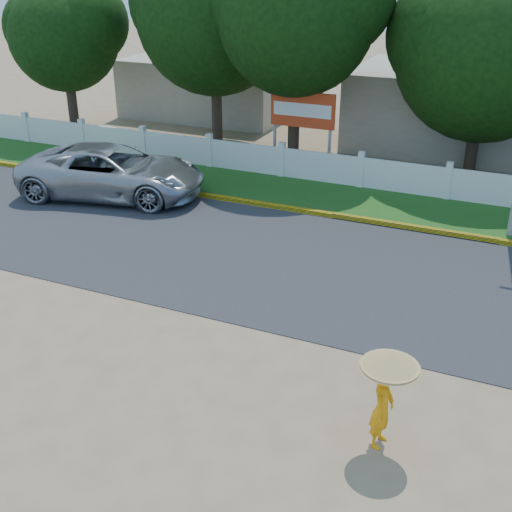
% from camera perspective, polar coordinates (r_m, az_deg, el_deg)
% --- Properties ---
extents(ground, '(120.00, 120.00, 0.00)m').
position_cam_1_polar(ground, '(13.77, -3.38, -8.20)').
color(ground, '#9E8460').
rests_on(ground, ground).
extents(road, '(60.00, 7.00, 0.02)m').
position_cam_1_polar(road, '(17.35, 3.32, -0.59)').
color(road, '#38383A').
rests_on(road, ground).
extents(grass_verge, '(60.00, 3.50, 0.03)m').
position_cam_1_polar(grass_verge, '(21.96, 8.18, 4.96)').
color(grass_verge, '#2D601E').
rests_on(grass_verge, ground).
extents(curb, '(40.00, 0.18, 0.16)m').
position_cam_1_polar(curb, '(20.41, 6.85, 3.62)').
color(curb, yellow).
rests_on(curb, ground).
extents(fence, '(40.00, 0.10, 1.10)m').
position_cam_1_polar(fence, '(23.11, 9.28, 7.35)').
color(fence, silver).
rests_on(fence, ground).
extents(building_near, '(10.00, 6.00, 3.20)m').
position_cam_1_polar(building_near, '(28.88, 18.97, 12.13)').
color(building_near, '#B7AD99').
rests_on(building_near, ground).
extents(building_far, '(8.00, 5.00, 2.80)m').
position_cam_1_polar(building_far, '(33.51, -4.12, 14.75)').
color(building_far, '#B7AD99').
rests_on(building_far, ground).
extents(vehicle, '(6.67, 4.08, 1.73)m').
position_cam_1_polar(vehicle, '(22.41, -12.65, 7.32)').
color(vehicle, '#A6A9AE').
rests_on(vehicle, ground).
extents(monk_with_parasol, '(1.00, 1.00, 1.83)m').
position_cam_1_polar(monk_with_parasol, '(10.90, 11.48, -11.32)').
color(monk_with_parasol, '#FF9F0D').
rests_on(monk_with_parasol, ground).
extents(billboard, '(2.50, 0.13, 2.95)m').
position_cam_1_polar(billboard, '(24.43, 4.15, 12.48)').
color(billboard, gray).
rests_on(billboard, ground).
extents(tree_row, '(34.01, 8.35, 8.63)m').
position_cam_1_polar(tree_row, '(24.63, 16.00, 18.50)').
color(tree_row, '#473828').
rests_on(tree_row, ground).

